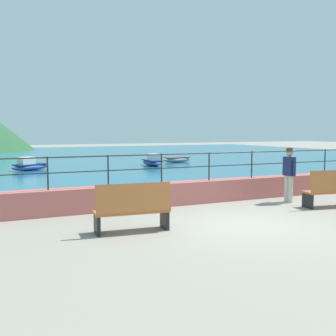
{
  "coord_description": "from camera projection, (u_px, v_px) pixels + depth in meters",
  "views": [
    {
      "loc": [
        -5.74,
        -7.81,
        2.29
      ],
      "look_at": [
        -0.39,
        3.7,
        1.1
      ],
      "focal_mm": 42.69,
      "sensor_mm": 36.0,
      "label": 1
    }
  ],
  "objects": [
    {
      "name": "ground_plane",
      "position": [
        247.0,
        225.0,
        9.67
      ],
      "size": [
        120.0,
        120.0,
        0.0
      ],
      "primitive_type": "plane",
      "color": "gray"
    },
    {
      "name": "promenade_wall",
      "position": [
        186.0,
        193.0,
        12.53
      ],
      "size": [
        20.0,
        0.56,
        0.7
      ],
      "primitive_type": "cube",
      "color": "#BC605B",
      "rests_on": "ground"
    },
    {
      "name": "railing",
      "position": [
        186.0,
        162.0,
        12.44
      ],
      "size": [
        18.44,
        0.04,
        0.9
      ],
      "color": "#282623",
      "rests_on": "promenade_wall"
    },
    {
      "name": "lake_water",
      "position": [
        59.0,
        158.0,
        33.0
      ],
      "size": [
        64.0,
        44.32,
        0.06
      ],
      "primitive_type": "cube",
      "color": "#236B89",
      "rests_on": "ground"
    },
    {
      "name": "bench_main",
      "position": [
        133.0,
        208.0,
        8.96
      ],
      "size": [
        1.75,
        0.72,
        1.13
      ],
      "color": "#B76633",
      "rests_on": "ground"
    },
    {
      "name": "bench_far",
      "position": [
        333.0,
        189.0,
        11.91
      ],
      "size": [
        1.77,
        0.84,
        1.13
      ],
      "color": "#B76633",
      "rests_on": "ground"
    },
    {
      "name": "person_walking",
      "position": [
        289.0,
        172.0,
        12.73
      ],
      "size": [
        0.38,
        0.57,
        1.75
      ],
      "color": "beige",
      "rests_on": "ground"
    },
    {
      "name": "boat_0",
      "position": [
        177.0,
        159.0,
        28.44
      ],
      "size": [
        2.42,
        1.28,
        0.36
      ],
      "color": "gray",
      "rests_on": "lake_water"
    },
    {
      "name": "boat_1",
      "position": [
        153.0,
        161.0,
        25.54
      ],
      "size": [
        0.9,
        2.3,
        0.76
      ],
      "color": "#2D4C9E",
      "rests_on": "lake_water"
    },
    {
      "name": "boat_2",
      "position": [
        30.0,
        166.0,
        22.51
      ],
      "size": [
        2.45,
        1.87,
        0.76
      ],
      "color": "#2D4C9E",
      "rests_on": "lake_water"
    }
  ]
}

